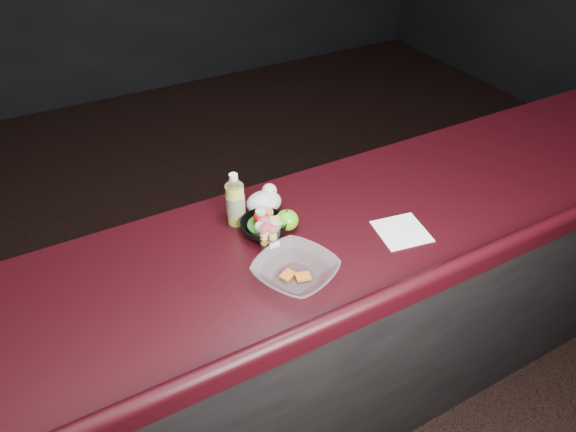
# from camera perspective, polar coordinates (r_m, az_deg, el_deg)

# --- Properties ---
(room_shell) EXTENTS (8.00, 8.00, 8.00)m
(room_shell) POSITION_cam_1_polar(r_m,az_deg,el_deg) (1.04, 8.15, 21.67)
(room_shell) COLOR black
(room_shell) RESTS_ON ground
(counter) EXTENTS (4.06, 0.71, 1.02)m
(counter) POSITION_cam_1_polar(r_m,az_deg,el_deg) (2.04, -0.16, -13.97)
(counter) COLOR black
(counter) RESTS_ON ground
(lemonade_bottle) EXTENTS (0.06, 0.06, 0.19)m
(lemonade_bottle) POSITION_cam_1_polar(r_m,az_deg,el_deg) (1.72, -5.87, 1.48)
(lemonade_bottle) COLOR gold
(lemonade_bottle) RESTS_ON counter
(fruit_cup) EXTENTS (0.08, 0.08, 0.11)m
(fruit_cup) POSITION_cam_1_polar(r_m,az_deg,el_deg) (1.62, -2.14, -1.94)
(fruit_cup) COLOR white
(fruit_cup) RESTS_ON counter
(green_apple) EXTENTS (0.08, 0.08, 0.08)m
(green_apple) POSITION_cam_1_polar(r_m,az_deg,el_deg) (1.71, -0.10, -0.46)
(green_apple) COLOR #3F780D
(green_apple) RESTS_ON counter
(plastic_bag) EXTENTS (0.13, 0.10, 0.09)m
(plastic_bag) POSITION_cam_1_polar(r_m,az_deg,el_deg) (1.79, -2.61, 1.68)
(plastic_bag) COLOR silver
(plastic_bag) RESTS_ON counter
(snack_bowl) EXTENTS (0.18, 0.18, 0.09)m
(snack_bowl) POSITION_cam_1_polar(r_m,az_deg,el_deg) (1.70, -2.74, -1.14)
(snack_bowl) COLOR black
(snack_bowl) RESTS_ON counter
(takeout_bowl) EXTENTS (0.31, 0.31, 0.06)m
(takeout_bowl) POSITION_cam_1_polar(r_m,az_deg,el_deg) (1.54, 0.85, -6.15)
(takeout_bowl) COLOR silver
(takeout_bowl) RESTS_ON counter
(paper_napkin) EXTENTS (0.19, 0.19, 0.00)m
(paper_napkin) POSITION_cam_1_polar(r_m,az_deg,el_deg) (1.76, 12.50, -1.67)
(paper_napkin) COLOR white
(paper_napkin) RESTS_ON counter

